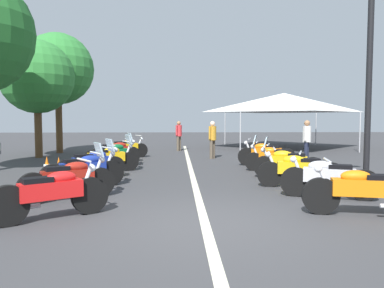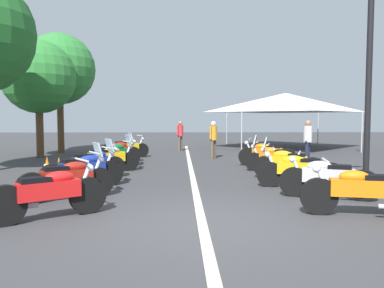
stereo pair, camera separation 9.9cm
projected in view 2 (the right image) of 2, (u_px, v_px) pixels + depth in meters
name	position (u px, v px, depth m)	size (l,w,h in m)	color
ground_plane	(202.00, 224.00, 6.29)	(80.00, 80.00, 0.00)	#38383A
lane_centre_stripe	(191.00, 172.00, 12.38)	(22.53, 0.16, 0.01)	beige
motorcycle_left_row_0	(50.00, 193.00, 6.55)	(1.28, 1.78, 1.02)	black
motorcycle_left_row_1	(68.00, 178.00, 8.11)	(1.20, 1.84, 1.21)	black
motorcycle_left_row_2	(84.00, 169.00, 9.44)	(1.26, 1.87, 1.22)	black
motorcycle_left_row_3	(92.00, 163.00, 10.86)	(1.15, 1.79, 0.99)	black
motorcycle_left_row_4	(108.00, 158.00, 12.25)	(1.17, 1.99, 1.21)	black
motorcycle_left_row_5	(113.00, 154.00, 13.64)	(1.03, 1.92, 1.21)	black
motorcycle_left_row_6	(117.00, 151.00, 14.98)	(0.99, 1.89, 0.98)	black
motorcycle_left_row_7	(127.00, 148.00, 16.59)	(1.10, 1.88, 1.00)	black
motorcycle_right_row_0	(363.00, 191.00, 6.73)	(0.83, 2.20, 1.02)	black
motorcycle_right_row_1	(327.00, 178.00, 8.23)	(0.97, 2.00, 1.01)	black
motorcycle_right_row_2	(300.00, 170.00, 9.53)	(0.80, 2.16, 1.00)	black
motorcycle_right_row_3	(287.00, 163.00, 10.94)	(0.89, 1.95, 1.21)	black
motorcycle_right_row_4	(274.00, 158.00, 12.41)	(0.87, 1.93, 1.20)	black
motorcycle_right_row_5	(267.00, 153.00, 13.79)	(0.91, 2.04, 1.01)	black
street_lamp_twin_globe	(370.00, 41.00, 8.82)	(0.32, 1.22, 5.24)	black
traffic_cone_0	(59.00, 168.00, 11.19)	(0.36, 0.36, 0.61)	orange
traffic_cone_1	(47.00, 167.00, 11.34)	(0.36, 0.36, 0.61)	orange
bystander_0	(213.00, 137.00, 16.31)	(0.44, 0.36, 1.62)	brown
bystander_1	(308.00, 138.00, 14.63)	(0.46, 0.33, 1.67)	#1E2338
bystander_2	(180.00, 134.00, 20.21)	(0.46, 0.33, 1.59)	brown
roadside_tree_1	(59.00, 69.00, 18.81)	(3.51, 3.51, 5.95)	brown
roadside_tree_2	(38.00, 77.00, 16.63)	(3.21, 3.21, 5.16)	brown
event_tent	(286.00, 103.00, 21.99)	(6.80, 6.80, 3.20)	white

